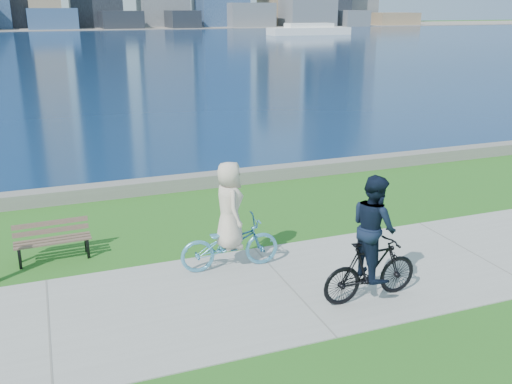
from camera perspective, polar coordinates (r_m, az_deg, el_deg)
ground at (r=10.18m, az=3.33°, el=-9.46°), size 320.00×320.00×0.00m
concrete_path at (r=10.18m, az=3.33°, el=-9.41°), size 80.00×3.50×0.02m
seawall at (r=15.57m, az=-5.92°, el=1.09°), size 90.00×0.50×0.35m
bay_water at (r=80.45m, az=-18.55°, el=13.86°), size 320.00×131.00×0.01m
far_shore at (r=138.35m, az=-19.85°, el=15.17°), size 320.00×30.00×0.12m
ferry_far at (r=101.49m, az=5.32°, el=15.83°), size 14.13×4.04×1.92m
park_bench at (r=11.74m, az=-19.71°, el=-4.29°), size 1.44×0.55×0.73m
cyclist_woman at (r=10.53m, az=-2.66°, el=-3.79°), size 0.76×1.90×2.06m
cyclist_man at (r=9.55m, az=11.54°, el=-5.59°), size 0.67×1.77×2.16m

